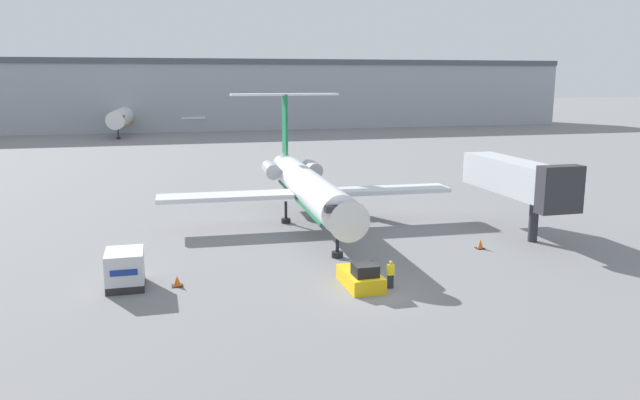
% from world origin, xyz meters
% --- Properties ---
extents(ground_plane, '(600.00, 600.00, 0.00)m').
position_xyz_m(ground_plane, '(0.00, 0.00, 0.00)').
color(ground_plane, slate).
extents(terminal_building, '(180.00, 16.80, 16.36)m').
position_xyz_m(terminal_building, '(0.00, 120.00, 8.21)').
color(terminal_building, '#9EA3AD').
rests_on(terminal_building, ground).
extents(airplane_main, '(24.94, 26.14, 10.66)m').
position_xyz_m(airplane_main, '(0.52, 17.58, 3.34)').
color(airplane_main, silver).
rests_on(airplane_main, ground).
extents(pushback_tug, '(1.95, 3.82, 1.60)m').
position_xyz_m(pushback_tug, '(-0.23, 0.97, 0.57)').
color(pushback_tug, yellow).
rests_on(pushback_tug, ground).
extents(luggage_cart, '(2.17, 2.89, 2.22)m').
position_xyz_m(luggage_cart, '(-13.78, 4.39, 1.11)').
color(luggage_cart, '#232326').
rests_on(luggage_cart, ground).
extents(worker_near_tug, '(0.40, 0.24, 1.70)m').
position_xyz_m(worker_near_tug, '(1.36, 0.22, 0.89)').
color(worker_near_tug, '#232838').
rests_on(worker_near_tug, ground).
extents(traffic_cone_left, '(0.65, 0.65, 0.63)m').
position_xyz_m(traffic_cone_left, '(-10.82, 3.80, 0.30)').
color(traffic_cone_left, black).
rests_on(traffic_cone_left, ground).
extents(traffic_cone_right, '(0.61, 0.61, 0.70)m').
position_xyz_m(traffic_cone_right, '(10.82, 6.70, 0.33)').
color(traffic_cone_right, black).
rests_on(traffic_cone_right, ground).
extents(airplane_parked_far_left, '(34.87, 37.79, 10.83)m').
position_xyz_m(airplane_parked_far_left, '(-17.98, 113.85, 3.91)').
color(airplane_parked_far_left, white).
rests_on(airplane_parked_far_left, ground).
extents(jet_bridge, '(3.20, 12.48, 6.19)m').
position_xyz_m(jet_bridge, '(15.67, 9.97, 4.45)').
color(jet_bridge, '#2D2D33').
rests_on(jet_bridge, ground).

